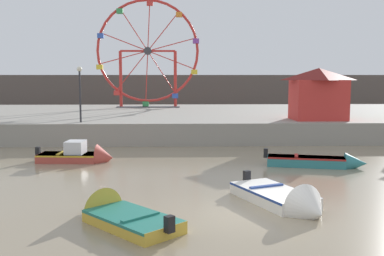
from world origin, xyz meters
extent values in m
plane|color=gray|center=(0.00, 0.00, 0.00)|extent=(240.00, 240.00, 0.00)
cube|color=gray|center=(0.00, 23.54, 0.70)|extent=(110.00, 18.99, 1.40)
cube|color=#564C47|center=(0.00, 43.17, 2.20)|extent=(140.00, 3.00, 4.40)
cube|color=teal|center=(4.05, 7.63, 0.24)|extent=(3.76, 1.84, 0.47)
cube|color=#B2231E|center=(4.05, 7.63, 0.43)|extent=(3.73, 1.85, 0.08)
cone|color=teal|center=(6.28, 7.10, 0.24)|extent=(1.19, 1.18, 0.97)
cube|color=black|center=(2.20, 8.08, 0.58)|extent=(0.25, 0.28, 0.44)
cube|color=#B2231E|center=(3.61, 7.74, 0.50)|extent=(0.36, 0.88, 0.06)
cube|color=silver|center=(1.21, 1.50, 0.21)|extent=(2.73, 3.63, 0.42)
cube|color=navy|center=(1.21, 1.50, 0.38)|extent=(2.74, 3.61, 0.08)
cone|color=silver|center=(2.02, -0.41, 0.21)|extent=(1.73, 1.42, 1.50)
cube|color=black|center=(0.53, 3.10, 0.53)|extent=(0.30, 0.28, 0.44)
cube|color=navy|center=(1.05, 1.87, 0.45)|extent=(1.30, 0.67, 0.06)
cube|color=gold|center=(-3.38, -1.13, 0.18)|extent=(3.13, 3.21, 0.36)
cube|color=#237566|center=(-3.38, -1.13, 0.32)|extent=(3.12, 3.20, 0.08)
cone|color=gold|center=(-4.66, 0.26, 0.18)|extent=(1.60, 1.57, 1.42)
cube|color=black|center=(-2.31, -2.30, 0.47)|extent=(0.31, 0.31, 0.44)
cube|color=#237566|center=(-3.13, -1.41, 0.39)|extent=(1.05, 0.98, 0.06)
cube|color=#B24238|center=(-7.63, 9.26, 0.20)|extent=(3.04, 1.63, 0.40)
cube|color=gold|center=(-7.63, 9.26, 0.36)|extent=(3.01, 1.64, 0.08)
cone|color=#B24238|center=(-5.77, 9.13, 0.20)|extent=(0.90, 1.41, 1.36)
cube|color=black|center=(-9.20, 9.36, 0.51)|extent=(0.22, 0.25, 0.44)
cube|color=silver|center=(-7.26, 9.23, 0.73)|extent=(0.96, 1.20, 0.64)
cube|color=gold|center=(-8.00, 9.28, 0.43)|extent=(0.24, 1.22, 0.06)
torus|color=red|center=(-4.83, 28.90, 6.57)|extent=(9.38, 0.24, 9.38)
cylinder|color=#38383D|center=(-4.83, 28.90, 6.57)|extent=(0.70, 0.50, 0.70)
cylinder|color=red|center=(-6.26, 28.90, 4.79)|extent=(2.94, 0.08, 3.60)
cube|color=red|center=(-7.70, 28.90, 2.74)|extent=(0.56, 0.48, 0.44)
cylinder|color=red|center=(-4.94, 28.90, 4.29)|extent=(0.32, 0.08, 4.57)
cube|color=#33934C|center=(-5.06, 28.90, 1.73)|extent=(0.56, 0.48, 0.44)
cylinder|color=red|center=(-3.58, 28.90, 4.65)|extent=(2.56, 0.08, 3.88)
cube|color=#3356B7|center=(-2.34, 28.90, 2.46)|extent=(0.56, 0.48, 0.44)
cylinder|color=red|center=(-2.69, 28.90, 5.75)|extent=(4.30, 0.08, 1.71)
cube|color=yellow|center=(-0.56, 28.90, 4.65)|extent=(0.56, 0.48, 0.44)
cylinder|color=red|center=(-2.62, 28.90, 7.16)|extent=(4.43, 0.08, 1.26)
cube|color=purple|center=(-0.41, 28.90, 7.47)|extent=(0.56, 0.48, 0.44)
cylinder|color=red|center=(-3.39, 28.90, 8.35)|extent=(2.94, 0.08, 3.60)
cube|color=orange|center=(-1.95, 28.90, 9.84)|extent=(0.56, 0.48, 0.44)
cylinder|color=red|center=(-4.71, 28.90, 8.85)|extent=(0.32, 0.08, 4.57)
cube|color=red|center=(-4.59, 28.90, 10.85)|extent=(0.56, 0.48, 0.44)
cylinder|color=red|center=(-6.07, 28.90, 8.48)|extent=(2.56, 0.08, 3.88)
cube|color=#33934C|center=(-7.32, 28.90, 10.12)|extent=(0.56, 0.48, 0.44)
cylinder|color=red|center=(-6.96, 28.90, 7.39)|extent=(4.30, 0.08, 1.71)
cube|color=#3356B7|center=(-9.09, 28.90, 7.93)|extent=(0.56, 0.48, 0.44)
cylinder|color=red|center=(-7.03, 28.90, 5.98)|extent=(4.43, 0.08, 1.26)
cube|color=yellow|center=(-9.24, 28.90, 5.10)|extent=(0.56, 0.48, 0.44)
cylinder|color=red|center=(-7.34, 28.90, 3.98)|extent=(0.28, 0.28, 5.17)
cylinder|color=red|center=(-2.31, 28.90, 3.98)|extent=(0.28, 0.28, 5.17)
cylinder|color=red|center=(-4.83, 28.90, 6.57)|extent=(5.03, 0.18, 0.18)
cube|color=#4C4C51|center=(-4.83, 28.90, 1.44)|extent=(5.83, 1.20, 0.08)
cube|color=red|center=(7.26, 16.43, 2.72)|extent=(3.45, 2.55, 2.65)
pyramid|color=maroon|center=(7.26, 16.43, 4.43)|extent=(3.79, 2.80, 0.80)
cylinder|color=#2D2D33|center=(-8.21, 15.16, 3.00)|extent=(0.12, 0.12, 3.20)
sphere|color=#F2EACC|center=(-8.21, 15.16, 4.74)|extent=(0.32, 0.32, 0.32)
camera|label=1|loc=(-2.07, -14.01, 4.33)|focal=43.23mm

